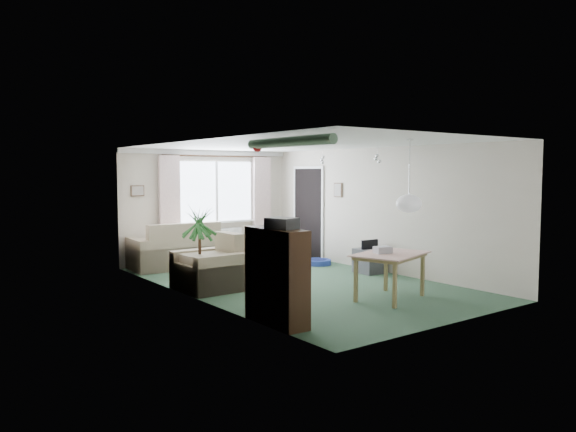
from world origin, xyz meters
TOP-DOWN VIEW (x-y plane):
  - ground at (0.00, 0.00)m, footprint 6.50×6.50m
  - window at (0.20, 3.23)m, footprint 1.80×0.03m
  - curtain_rod at (0.20, 3.15)m, footprint 2.60×0.03m
  - curtain_left at (-0.95, 3.13)m, footprint 0.45×0.08m
  - curtain_right at (1.35, 3.13)m, footprint 0.45×0.08m
  - radiator at (0.20, 3.19)m, footprint 1.20×0.10m
  - doorway at (1.99, 2.20)m, footprint 0.03×0.95m
  - pendant_lamp at (0.20, -2.30)m, footprint 0.36×0.36m
  - tinsel_garland at (-1.92, -2.30)m, footprint 1.60×1.60m
  - bauble_cluster_a at (1.30, 0.90)m, footprint 0.20×0.20m
  - bauble_cluster_b at (1.60, -0.30)m, footprint 0.20×0.20m
  - wall_picture_back at (-1.60, 3.23)m, footprint 0.28×0.03m
  - wall_picture_right at (1.98, 1.20)m, footprint 0.03×0.24m
  - sofa at (-0.98, 2.75)m, footprint 1.90×1.09m
  - armchair_corner at (1.01, 2.22)m, footprint 0.94×0.90m
  - armchair_left at (-1.50, 0.44)m, footprint 0.98×1.04m
  - coffee_table at (-0.60, 1.35)m, footprint 1.04×0.65m
  - photo_frame at (-0.60, 1.31)m, footprint 0.12×0.06m
  - bookshelf at (-1.84, -1.93)m, footprint 0.35×1.00m
  - hifi_box at (-1.83, -2.04)m, footprint 0.36×0.41m
  - houseplant at (-1.65, 0.49)m, footprint 0.63×0.63m
  - dining_table at (0.36, -1.81)m, footprint 1.26×1.02m
  - gift_box at (0.28, -1.73)m, footprint 0.29×0.24m
  - tv_cube at (1.70, -0.03)m, footprint 0.49×0.53m
  - pet_bed at (1.51, 1.28)m, footprint 0.58×0.58m

SIDE VIEW (x-z plane):
  - ground at x=0.00m, z-range 0.00..0.00m
  - pet_bed at x=1.51m, z-range 0.00..0.11m
  - coffee_table at x=-0.60m, z-range 0.00..0.44m
  - tv_cube at x=1.70m, z-range 0.00..0.46m
  - dining_table at x=0.36m, z-range 0.00..0.68m
  - armchair_corner at x=1.01m, z-range 0.00..0.75m
  - radiator at x=0.20m, z-range 0.12..0.68m
  - armchair_left at x=-1.50m, z-range 0.00..0.91m
  - sofa at x=-0.98m, z-range 0.00..0.92m
  - photo_frame at x=-0.60m, z-range 0.44..0.60m
  - bookshelf at x=-1.84m, z-range 0.00..1.22m
  - houseplant at x=-1.65m, z-range 0.00..1.37m
  - gift_box at x=0.28m, z-range 0.68..0.80m
  - doorway at x=1.99m, z-range 0.00..2.00m
  - curtain_left at x=-0.95m, z-range 0.27..2.27m
  - curtain_right at x=1.35m, z-range 0.27..2.27m
  - hifi_box at x=-1.83m, z-range 1.22..1.36m
  - pendant_lamp at x=0.20m, z-range 1.30..1.66m
  - window at x=0.20m, z-range 0.85..2.15m
  - wall_picture_back at x=-1.60m, z-range 1.44..1.66m
  - wall_picture_right at x=1.98m, z-range 1.40..1.70m
  - bauble_cluster_a at x=1.30m, z-range 2.12..2.32m
  - bauble_cluster_b at x=1.60m, z-range 2.12..2.32m
  - curtain_rod at x=0.20m, z-range 2.25..2.29m
  - tinsel_garland at x=-1.92m, z-range 2.22..2.34m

